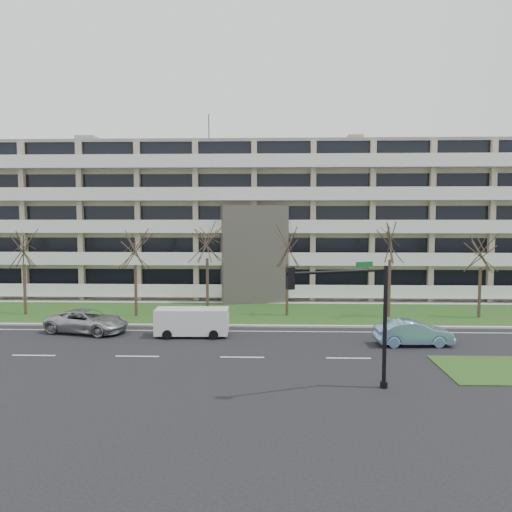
{
  "coord_description": "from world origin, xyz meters",
  "views": [
    {
      "loc": [
        1.67,
        -27.67,
        7.89
      ],
      "look_at": [
        0.47,
        10.0,
        4.99
      ],
      "focal_mm": 35.0,
      "sensor_mm": 36.0,
      "label": 1
    }
  ],
  "objects_px": {
    "silver_pickup": "(87,321)",
    "traffic_signal": "(353,309)",
    "white_van": "(193,320)",
    "blue_sedan": "(413,333)"
  },
  "relations": [
    {
      "from": "blue_sedan",
      "to": "white_van",
      "type": "height_order",
      "value": "white_van"
    },
    {
      "from": "silver_pickup",
      "to": "blue_sedan",
      "type": "xyz_separation_m",
      "value": [
        21.47,
        -2.76,
        -0.01
      ]
    },
    {
      "from": "silver_pickup",
      "to": "traffic_signal",
      "type": "relative_size",
      "value": 0.96
    },
    {
      "from": "white_van",
      "to": "traffic_signal",
      "type": "bearing_deg",
      "value": -50.93
    },
    {
      "from": "silver_pickup",
      "to": "traffic_signal",
      "type": "distance_m",
      "value": 20.08
    },
    {
      "from": "white_van",
      "to": "traffic_signal",
      "type": "xyz_separation_m",
      "value": [
        8.9,
        -10.39,
        2.72
      ]
    },
    {
      "from": "blue_sedan",
      "to": "white_van",
      "type": "relative_size",
      "value": 0.97
    },
    {
      "from": "silver_pickup",
      "to": "white_van",
      "type": "distance_m",
      "value": 7.51
    },
    {
      "from": "traffic_signal",
      "to": "silver_pickup",
      "type": "bearing_deg",
      "value": 124.17
    },
    {
      "from": "white_van",
      "to": "traffic_signal",
      "type": "distance_m",
      "value": 13.95
    }
  ]
}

